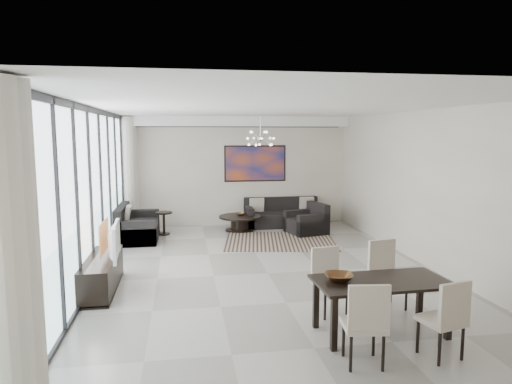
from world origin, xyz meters
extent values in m
cube|color=#A8A39B|center=(0.00, 0.00, 0.01)|extent=(6.00, 9.00, 0.02)
cube|color=white|center=(0.00, 0.00, 2.89)|extent=(6.00, 9.00, 0.02)
cube|color=beige|center=(0.00, 4.49, 1.45)|extent=(6.00, 0.02, 2.90)
cube|color=beige|center=(0.00, -4.49, 1.45)|extent=(6.00, 0.02, 2.90)
cube|color=beige|center=(2.99, 0.00, 1.45)|extent=(0.02, 9.00, 2.90)
cube|color=silver|center=(-2.98, 0.00, 1.45)|extent=(0.01, 8.95, 2.85)
cube|color=black|center=(-2.94, 0.00, 2.85)|extent=(0.04, 8.95, 0.10)
cube|color=black|center=(-2.94, 0.00, 0.03)|extent=(0.04, 8.95, 0.06)
cube|color=black|center=(-2.94, -3.00, 1.45)|extent=(0.04, 0.05, 2.88)
cube|color=black|center=(-2.94, -2.00, 1.45)|extent=(0.04, 0.05, 2.88)
cube|color=black|center=(-2.94, -1.00, 1.45)|extent=(0.04, 0.05, 2.88)
cube|color=black|center=(-2.94, 0.00, 1.45)|extent=(0.04, 0.05, 2.88)
cube|color=black|center=(-2.94, 1.00, 1.45)|extent=(0.04, 0.05, 2.88)
cube|color=black|center=(-2.94, 2.00, 1.45)|extent=(0.04, 0.05, 2.88)
cube|color=black|center=(-2.94, 3.00, 1.45)|extent=(0.04, 0.05, 2.88)
cube|color=black|center=(-2.94, 4.00, 1.45)|extent=(0.04, 0.05, 2.88)
cylinder|color=white|center=(-2.80, -4.15, 1.45)|extent=(0.36, 0.36, 2.85)
cylinder|color=white|center=(-2.80, 4.15, 1.45)|extent=(0.36, 0.36, 2.85)
cube|color=white|center=(0.00, 4.30, 2.77)|extent=(5.98, 0.40, 0.26)
cube|color=#B84819|center=(0.50, 4.47, 1.65)|extent=(1.68, 0.04, 0.98)
cylinder|color=silver|center=(0.30, 2.50, 2.62)|extent=(0.02, 0.02, 0.55)
sphere|color=silver|center=(0.30, 2.50, 2.35)|extent=(0.12, 0.12, 0.12)
cube|color=black|center=(0.73, 2.32, 0.01)|extent=(2.76, 2.29, 0.01)
cylinder|color=black|center=(-0.03, 3.65, 0.35)|extent=(1.07, 1.07, 0.04)
cylinder|color=black|center=(-0.03, 3.65, 0.17)|extent=(0.47, 0.47, 0.33)
cylinder|color=black|center=(-0.03, 3.65, 0.02)|extent=(0.75, 0.75, 0.03)
imported|color=brown|center=(0.00, 3.69, 0.41)|extent=(0.23, 0.23, 0.07)
cube|color=black|center=(1.19, 4.02, 0.18)|extent=(2.03, 0.83, 0.37)
cube|color=black|center=(1.19, 4.35, 0.55)|extent=(2.03, 0.17, 0.37)
cube|color=black|center=(0.26, 4.02, 0.27)|extent=(0.17, 0.83, 0.53)
cube|color=black|center=(2.12, 4.02, 0.27)|extent=(0.17, 0.83, 0.53)
cube|color=black|center=(-2.50, 3.05, 0.20)|extent=(0.90, 1.60, 0.40)
cube|color=black|center=(-2.86, 3.05, 0.60)|extent=(0.18, 1.60, 0.40)
cube|color=black|center=(-2.50, 2.34, 0.29)|extent=(0.90, 0.18, 0.58)
cube|color=black|center=(-2.50, 3.76, 0.29)|extent=(0.90, 0.18, 0.58)
cube|color=black|center=(1.55, 3.05, 0.19)|extent=(1.02, 1.05, 0.37)
cube|color=black|center=(1.87, 3.13, 0.56)|extent=(0.37, 0.89, 0.37)
cube|color=black|center=(1.46, 3.40, 0.27)|extent=(0.85, 0.36, 0.54)
cube|color=black|center=(1.64, 2.70, 0.27)|extent=(0.85, 0.36, 0.54)
cylinder|color=black|center=(-1.93, 3.47, 0.54)|extent=(0.41, 0.41, 0.04)
cylinder|color=black|center=(-1.93, 3.47, 0.27)|extent=(0.06, 0.06, 0.51)
cylinder|color=black|center=(-1.93, 3.47, 0.02)|extent=(0.29, 0.29, 0.03)
cube|color=black|center=(-2.76, -0.43, 0.26)|extent=(0.47, 1.68, 0.52)
imported|color=gray|center=(-2.60, -0.48, 0.80)|extent=(0.19, 0.96, 0.55)
cube|color=black|center=(0.92, -2.62, 0.66)|extent=(1.66, 0.87, 0.04)
cube|color=black|center=(0.20, -2.96, 0.32)|extent=(0.07, 0.07, 0.64)
cube|color=black|center=(0.18, -2.33, 0.32)|extent=(0.07, 0.07, 0.64)
cube|color=black|center=(1.65, -2.91, 0.32)|extent=(0.07, 0.07, 0.64)
cube|color=black|center=(1.63, -2.28, 0.32)|extent=(0.07, 0.07, 0.64)
cube|color=beige|center=(0.41, -3.30, 0.43)|extent=(0.48, 0.48, 0.06)
cube|color=beige|center=(0.39, -3.48, 0.68)|extent=(0.44, 0.10, 0.53)
cylinder|color=black|center=(0.26, -3.11, 0.20)|extent=(0.04, 0.04, 0.40)
cylinder|color=black|center=(0.56, -3.49, 0.20)|extent=(0.04, 0.04, 0.40)
cube|color=beige|center=(1.32, -3.28, 0.42)|extent=(0.50, 0.50, 0.05)
cube|color=beige|center=(1.36, -3.46, 0.65)|extent=(0.42, 0.14, 0.51)
cylinder|color=black|center=(1.12, -3.16, 0.19)|extent=(0.04, 0.04, 0.39)
cylinder|color=black|center=(1.52, -3.41, 0.19)|extent=(0.04, 0.04, 0.39)
cube|color=beige|center=(0.50, -1.94, 0.41)|extent=(0.47, 0.47, 0.05)
cube|color=beige|center=(0.48, -1.76, 0.65)|extent=(0.42, 0.11, 0.50)
cylinder|color=black|center=(0.69, -2.07, 0.19)|extent=(0.04, 0.04, 0.39)
cylinder|color=black|center=(0.32, -1.80, 0.19)|extent=(0.04, 0.04, 0.39)
cube|color=beige|center=(1.39, -1.85, 0.44)|extent=(0.51, 0.51, 0.06)
cube|color=beige|center=(1.36, -1.67, 0.68)|extent=(0.44, 0.13, 0.53)
cylinder|color=black|center=(1.59, -1.99, 0.20)|extent=(0.04, 0.04, 0.41)
cylinder|color=black|center=(1.19, -1.72, 0.20)|extent=(0.04, 0.04, 0.41)
imported|color=brown|center=(0.40, -2.54, 0.72)|extent=(0.41, 0.41, 0.08)
camera|label=1|loc=(-1.47, -7.69, 2.47)|focal=32.00mm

